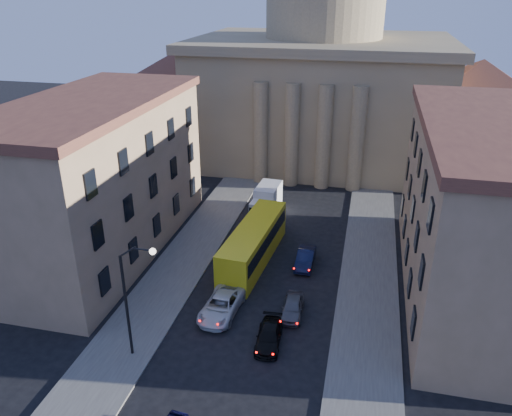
{
  "coord_description": "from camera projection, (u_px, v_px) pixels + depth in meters",
  "views": [
    {
      "loc": [
        7.24,
        -17.11,
        23.92
      ],
      "look_at": [
        -0.41,
        16.02,
        8.54
      ],
      "focal_mm": 35.0,
      "sensor_mm": 36.0,
      "label": 1
    }
  ],
  "objects": [
    {
      "name": "church",
      "position": [
        321.0,
        76.0,
        70.88
      ],
      "size": [
        68.02,
        28.76,
        36.6
      ],
      "color": "#847251",
      "rests_on": "ground"
    },
    {
      "name": "car_left_mid",
      "position": [
        221.0,
        306.0,
        39.19
      ],
      "size": [
        2.88,
        5.67,
        1.54
      ],
      "primitive_type": "imported",
      "rotation": [
        0.0,
        0.0,
        -0.06
      ],
      "color": "silver",
      "rests_on": "ground"
    },
    {
      "name": "box_truck",
      "position": [
        266.0,
        202.0,
        55.86
      ],
      "size": [
        2.67,
        5.98,
        3.21
      ],
      "rotation": [
        0.0,
        0.0,
        -0.07
      ],
      "color": "silver",
      "rests_on": "ground"
    },
    {
      "name": "car_right_distant",
      "position": [
        305.0,
        258.0,
        46.02
      ],
      "size": [
        1.56,
        4.39,
        1.44
      ],
      "primitive_type": "imported",
      "rotation": [
        0.0,
        0.0,
        -0.01
      ],
      "color": "black",
      "rests_on": "ground"
    },
    {
      "name": "car_right_mid",
      "position": [
        269.0,
        336.0,
        36.03
      ],
      "size": [
        2.02,
        4.38,
        1.24
      ],
      "primitive_type": "imported",
      "rotation": [
        0.0,
        0.0,
        0.07
      ],
      "color": "black",
      "rests_on": "ground"
    },
    {
      "name": "sidewalk_left",
      "position": [
        172.0,
        277.0,
        44.23
      ],
      "size": [
        5.0,
        60.0,
        0.15
      ],
      "primitive_type": "cube",
      "color": "#504D49",
      "rests_on": "ground"
    },
    {
      "name": "street_lamp",
      "position": [
        132.0,
        292.0,
        32.89
      ],
      "size": [
        2.62,
        0.44,
        8.83
      ],
      "color": "black",
      "rests_on": "ground"
    },
    {
      "name": "car_right_far",
      "position": [
        292.0,
        307.0,
        39.18
      ],
      "size": [
        1.76,
        4.06,
        1.36
      ],
      "primitive_type": "imported",
      "rotation": [
        0.0,
        0.0,
        0.04
      ],
      "color": "#525357",
      "rests_on": "ground"
    },
    {
      "name": "building_left",
      "position": [
        97.0,
        177.0,
        46.49
      ],
      "size": [
        11.6,
        26.6,
        14.7
      ],
      "color": "#A48161",
      "rests_on": "ground"
    },
    {
      "name": "city_bus",
      "position": [
        254.0,
        242.0,
        46.32
      ],
      "size": [
        3.9,
        12.8,
        3.55
      ],
      "rotation": [
        0.0,
        0.0,
        -0.08
      ],
      "color": "gold",
      "rests_on": "ground"
    },
    {
      "name": "sidewalk_right",
      "position": [
        368.0,
        303.0,
        40.74
      ],
      "size": [
        5.0,
        60.0,
        0.15
      ],
      "primitive_type": "cube",
      "color": "#504D49",
      "rests_on": "ground"
    },
    {
      "name": "building_right",
      "position": [
        487.0,
        211.0,
        39.52
      ],
      "size": [
        11.6,
        26.6,
        14.7
      ],
      "color": "#A48161",
      "rests_on": "ground"
    }
  ]
}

